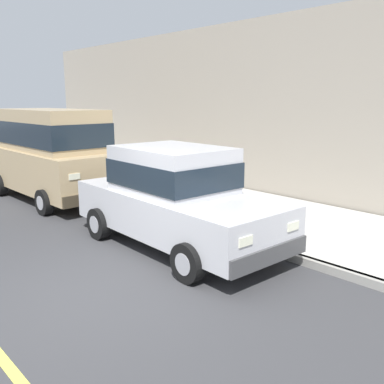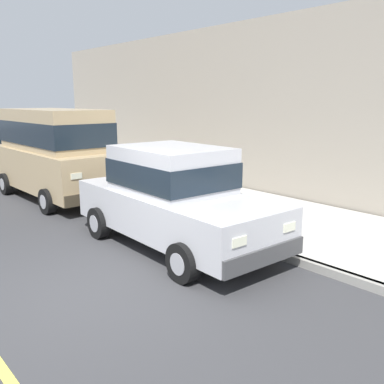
# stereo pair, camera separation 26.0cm
# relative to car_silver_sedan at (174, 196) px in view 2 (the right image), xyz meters

# --- Properties ---
(ground_plane) EXTENTS (80.00, 80.00, 0.00)m
(ground_plane) POSITION_rel_car_silver_sedan_xyz_m (-2.18, -0.85, -0.98)
(ground_plane) COLOR #38383A
(curb) EXTENTS (0.16, 64.00, 0.14)m
(curb) POSITION_rel_car_silver_sedan_xyz_m (1.02, -0.85, -0.91)
(curb) COLOR gray
(curb) RESTS_ON ground
(sidewalk) EXTENTS (3.60, 64.00, 0.14)m
(sidewalk) POSITION_rel_car_silver_sedan_xyz_m (2.82, -0.85, -0.91)
(sidewalk) COLOR #B7B5AD
(sidewalk) RESTS_ON ground
(car_silver_sedan) EXTENTS (2.13, 4.65, 1.92)m
(car_silver_sedan) POSITION_rel_car_silver_sedan_xyz_m (0.00, 0.00, 0.00)
(car_silver_sedan) COLOR #BCBCC1
(car_silver_sedan) RESTS_ON ground
(car_tan_van) EXTENTS (2.19, 4.93, 2.52)m
(car_tan_van) POSITION_rel_car_silver_sedan_xyz_m (0.02, 5.39, 0.41)
(car_tan_van) COLOR tan
(car_tan_van) RESTS_ON ground
(dog_white) EXTENTS (0.75, 0.29, 0.49)m
(dog_white) POSITION_rel_car_silver_sedan_xyz_m (2.23, 1.37, -0.55)
(dog_white) COLOR white
(dog_white) RESTS_ON sidewalk
(fire_hydrant) EXTENTS (0.34, 0.24, 0.72)m
(fire_hydrant) POSITION_rel_car_silver_sedan_xyz_m (1.47, 4.79, -0.51)
(fire_hydrant) COLOR gold
(fire_hydrant) RESTS_ON sidewalk
(building_facade) EXTENTS (0.50, 20.00, 5.00)m
(building_facade) POSITION_rel_car_silver_sedan_xyz_m (4.92, 3.71, 1.51)
(building_facade) COLOR #9E9384
(building_facade) RESTS_ON ground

